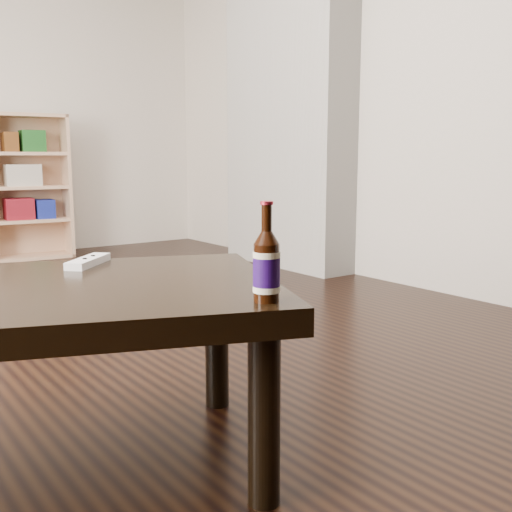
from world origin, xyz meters
TOP-DOWN VIEW (x-y plane):
  - floor at (0.00, 0.00)m, footprint 5.00×6.00m
  - wall_right at (2.51, 0.00)m, footprint 0.02×6.00m
  - chimney_breast at (2.35, 1.20)m, footprint 0.30×1.20m
  - bookshelf at (0.83, 2.73)m, footprint 0.66×0.35m
  - coffee_table at (-0.22, -0.82)m, footprint 1.55×1.24m
  - beer_bottle at (0.21, -1.33)m, footprint 0.08×0.08m
  - remote at (0.05, -0.63)m, footprint 0.19×0.18m

SIDE VIEW (x-z plane):
  - floor at x=0.00m, z-range -0.01..0.00m
  - coffee_table at x=-0.22m, z-range 0.19..0.69m
  - remote at x=0.05m, z-range 0.51..0.53m
  - beer_bottle at x=0.21m, z-range 0.47..0.70m
  - bookshelf at x=0.83m, z-range 0.02..1.21m
  - wall_right at x=2.51m, z-range 0.00..2.70m
  - chimney_breast at x=2.35m, z-range 0.00..2.70m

